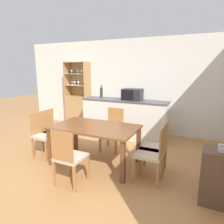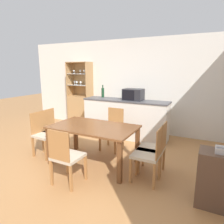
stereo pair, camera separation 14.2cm
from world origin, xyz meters
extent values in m
plane|color=#B27A47|center=(0.00, 0.00, 0.00)|extent=(18.00, 18.00, 0.00)
cube|color=silver|center=(0.00, 2.63, 1.27)|extent=(6.80, 0.06, 2.55)
cube|color=silver|center=(0.16, 1.95, 0.48)|extent=(2.17, 0.50, 0.95)
cube|color=#4C4C51|center=(0.16, 1.95, 0.97)|extent=(2.20, 0.53, 0.03)
cube|color=tan|center=(-1.56, 2.40, 0.46)|extent=(0.73, 0.40, 0.92)
cube|color=tan|center=(-1.56, 2.59, 1.43)|extent=(0.73, 0.02, 1.03)
cube|color=tan|center=(-1.92, 2.40, 1.43)|extent=(0.02, 0.40, 1.03)
cube|color=tan|center=(-1.20, 2.40, 1.43)|extent=(0.02, 0.40, 1.03)
cube|color=tan|center=(-1.56, 2.40, 1.94)|extent=(0.73, 0.40, 0.02)
cube|color=white|center=(-1.56, 2.40, 1.26)|extent=(0.69, 0.35, 0.01)
cube|color=white|center=(-1.56, 2.40, 1.60)|extent=(0.69, 0.35, 0.01)
cylinder|color=white|center=(-1.78, 2.44, 1.27)|extent=(0.04, 0.04, 0.01)
cylinder|color=white|center=(-1.78, 2.44, 1.30)|extent=(0.01, 0.01, 0.06)
sphere|color=white|center=(-1.78, 2.44, 1.35)|extent=(0.06, 0.06, 0.06)
cylinder|color=white|center=(-1.76, 2.40, 1.61)|extent=(0.04, 0.04, 0.01)
cylinder|color=white|center=(-1.76, 2.40, 1.64)|extent=(0.01, 0.01, 0.06)
sphere|color=white|center=(-1.76, 2.40, 1.69)|extent=(0.06, 0.06, 0.06)
cylinder|color=white|center=(-1.63, 2.35, 1.27)|extent=(0.04, 0.04, 0.01)
cylinder|color=white|center=(-1.63, 2.35, 1.30)|extent=(0.01, 0.01, 0.06)
sphere|color=white|center=(-1.63, 2.35, 1.35)|extent=(0.06, 0.06, 0.06)
cylinder|color=white|center=(-1.56, 2.45, 1.61)|extent=(0.04, 0.04, 0.01)
cylinder|color=white|center=(-1.56, 2.45, 1.64)|extent=(0.01, 0.01, 0.06)
sphere|color=white|center=(-1.56, 2.45, 1.69)|extent=(0.06, 0.06, 0.06)
cylinder|color=white|center=(-1.49, 2.35, 1.27)|extent=(0.04, 0.04, 0.01)
cylinder|color=white|center=(-1.49, 2.35, 1.30)|extent=(0.01, 0.01, 0.06)
sphere|color=white|center=(-1.49, 2.35, 1.35)|extent=(0.06, 0.06, 0.06)
cylinder|color=white|center=(-1.36, 2.37, 1.61)|extent=(0.04, 0.04, 0.01)
cylinder|color=white|center=(-1.36, 2.37, 1.64)|extent=(0.01, 0.01, 0.06)
sphere|color=white|center=(-1.36, 2.37, 1.69)|extent=(0.06, 0.06, 0.06)
cylinder|color=white|center=(-1.34, 2.44, 1.27)|extent=(0.04, 0.04, 0.01)
cylinder|color=white|center=(-1.34, 2.44, 1.30)|extent=(0.01, 0.01, 0.06)
sphere|color=white|center=(-1.34, 2.44, 1.35)|extent=(0.06, 0.06, 0.06)
cube|color=brown|center=(0.22, 0.32, 0.71)|extent=(1.55, 0.92, 0.03)
cube|color=brown|center=(-0.50, -0.08, 0.35)|extent=(0.07, 0.07, 0.69)
cube|color=brown|center=(0.93, -0.08, 0.35)|extent=(0.07, 0.07, 0.69)
cube|color=brown|center=(-0.50, 0.72, 0.35)|extent=(0.07, 0.07, 0.69)
cube|color=brown|center=(0.93, 0.72, 0.35)|extent=(0.07, 0.07, 0.69)
cube|color=#C1B299|center=(-0.83, 0.18, 0.43)|extent=(0.44, 0.44, 0.05)
cube|color=#A8703D|center=(-1.03, 0.19, 0.68)|extent=(0.05, 0.38, 0.44)
cube|color=#A8703D|center=(-0.63, 0.35, 0.21)|extent=(0.04, 0.04, 0.41)
cube|color=#A8703D|center=(-0.66, -0.02, 0.21)|extent=(0.04, 0.04, 0.41)
cube|color=#A8703D|center=(-1.00, 0.38, 0.21)|extent=(0.04, 0.04, 0.41)
cube|color=#A8703D|center=(-1.03, 0.01, 0.21)|extent=(0.04, 0.04, 0.41)
cube|color=#C1B299|center=(1.27, 0.18, 0.43)|extent=(0.41, 0.41, 0.05)
cube|color=#A8703D|center=(1.47, 0.18, 0.68)|extent=(0.02, 0.38, 0.44)
cube|color=#A8703D|center=(1.08, -0.01, 0.21)|extent=(0.04, 0.04, 0.41)
cube|color=#A8703D|center=(1.08, 0.36, 0.21)|extent=(0.04, 0.04, 0.41)
cube|color=#A8703D|center=(1.46, -0.01, 0.21)|extent=(0.04, 0.04, 0.41)
cube|color=#A8703D|center=(1.46, 0.36, 0.21)|extent=(0.04, 0.04, 0.41)
cube|color=#C1B299|center=(-0.83, 0.45, 0.43)|extent=(0.42, 0.42, 0.05)
cube|color=#A8703D|center=(-1.03, 0.46, 0.68)|extent=(0.02, 0.38, 0.44)
cube|color=#A8703D|center=(-0.64, 0.64, 0.21)|extent=(0.04, 0.04, 0.41)
cube|color=#A8703D|center=(-0.65, 0.27, 0.21)|extent=(0.04, 0.04, 0.41)
cube|color=#A8703D|center=(-1.02, 0.64, 0.21)|extent=(0.04, 0.04, 0.41)
cube|color=#A8703D|center=(-1.02, 0.27, 0.21)|extent=(0.04, 0.04, 0.41)
cube|color=#C1B299|center=(0.22, -0.42, 0.43)|extent=(0.42, 0.42, 0.05)
cube|color=#A8703D|center=(0.22, -0.62, 0.68)|extent=(0.38, 0.02, 0.44)
cube|color=#A8703D|center=(0.04, -0.23, 0.21)|extent=(0.04, 0.04, 0.41)
cube|color=#A8703D|center=(0.41, -0.24, 0.21)|extent=(0.04, 0.04, 0.41)
cube|color=#A8703D|center=(0.03, -0.60, 0.21)|extent=(0.04, 0.04, 0.41)
cube|color=#A8703D|center=(0.40, -0.61, 0.21)|extent=(0.04, 0.04, 0.41)
cube|color=#C1B299|center=(0.22, 1.05, 0.43)|extent=(0.42, 0.42, 0.05)
cube|color=#A8703D|center=(0.22, 1.25, 0.68)|extent=(0.38, 0.03, 0.44)
cube|color=#A8703D|center=(0.40, 0.86, 0.21)|extent=(0.04, 0.04, 0.41)
cube|color=#A8703D|center=(0.03, 0.87, 0.21)|extent=(0.04, 0.04, 0.41)
cube|color=#A8703D|center=(0.41, 1.23, 0.21)|extent=(0.04, 0.04, 0.41)
cube|color=#A8703D|center=(0.04, 1.24, 0.21)|extent=(0.04, 0.04, 0.41)
cube|color=#C1B299|center=(1.27, 0.45, 0.43)|extent=(0.42, 0.42, 0.05)
cube|color=#A8703D|center=(1.47, 0.46, 0.68)|extent=(0.03, 0.38, 0.44)
cube|color=#A8703D|center=(1.09, 0.26, 0.21)|extent=(0.04, 0.04, 0.41)
cube|color=#A8703D|center=(1.08, 0.64, 0.21)|extent=(0.04, 0.04, 0.41)
cube|color=#A8703D|center=(1.46, 0.27, 0.21)|extent=(0.04, 0.04, 0.41)
cube|color=#A8703D|center=(1.45, 0.64, 0.21)|extent=(0.04, 0.04, 0.41)
cube|color=#232328|center=(0.35, 1.99, 1.12)|extent=(0.48, 0.35, 0.28)
cube|color=black|center=(0.29, 1.81, 1.12)|extent=(0.31, 0.01, 0.24)
cylinder|color=#193D23|center=(-0.58, 2.10, 1.11)|extent=(0.08, 0.08, 0.25)
cylinder|color=#193D23|center=(-0.58, 2.10, 1.28)|extent=(0.03, 0.03, 0.08)
cube|color=brown|center=(2.29, 0.00, 0.37)|extent=(0.53, 0.35, 0.74)
cube|color=brown|center=(2.29, 0.00, 0.41)|extent=(0.49, 0.31, 0.02)
camera|label=1|loc=(1.97, -2.72, 1.75)|focal=32.00mm
camera|label=2|loc=(2.10, -2.66, 1.75)|focal=32.00mm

